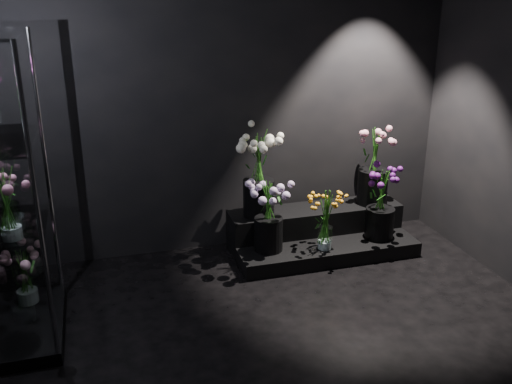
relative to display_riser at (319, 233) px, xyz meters
name	(u,v)px	position (x,y,z in m)	size (l,w,h in m)	color
floor	(305,377)	(-0.76, -1.68, -0.15)	(4.00, 4.00, 0.00)	black
wall_back	(226,93)	(-0.76, 0.32, 1.25)	(4.00, 4.00, 0.00)	black
display_riser	(319,233)	(0.00, 0.00, 0.00)	(1.59, 0.71, 0.35)	black
display_case	(1,197)	(-2.47, -0.70, 0.86)	(0.55, 0.91, 2.01)	black
bouquet_orange_bells	(326,218)	(-0.06, -0.29, 0.27)	(0.33, 0.33, 0.56)	white
bouquet_lilac	(269,210)	(-0.53, -0.18, 0.35)	(0.45, 0.45, 0.61)	black
bouquet_purple	(381,201)	(0.49, -0.21, 0.33)	(0.42, 0.42, 0.63)	black
bouquet_cream_roses	(259,168)	(-0.55, 0.07, 0.65)	(0.44, 0.44, 0.78)	black
bouquet_pink_roses	(374,163)	(0.54, 0.06, 0.60)	(0.37, 0.37, 0.71)	black
bouquet_case_pink	(7,202)	(-2.41, -0.86, 0.88)	(0.34, 0.34, 0.46)	white
bouquet_case_base_pink	(24,274)	(-2.44, -0.44, 0.18)	(0.36, 0.36, 0.43)	white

